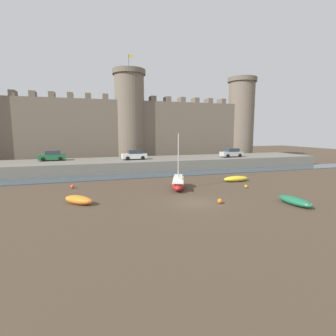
{
  "coord_description": "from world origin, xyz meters",
  "views": [
    {
      "loc": [
        -9.35,
        -21.21,
        6.37
      ],
      "look_at": [
        -0.84,
        5.43,
        2.5
      ],
      "focal_mm": 28.0,
      "sensor_mm": 36.0,
      "label": 1
    }
  ],
  "objects_px": {
    "rowboat_foreground_centre": "(236,179)",
    "mooring_buoy_off_centre": "(220,201)",
    "car_quay_centre_east": "(134,155)",
    "rowboat_foreground_left": "(79,200)",
    "car_quay_west": "(232,153)",
    "car_quay_centre_west": "(52,156)",
    "sailboat_midflat_left": "(178,184)",
    "mooring_buoy_mid_mud": "(72,186)",
    "mooring_buoy_near_channel": "(246,186)",
    "rowboat_midflat_centre": "(295,201)"
  },
  "relations": [
    {
      "from": "rowboat_foreground_centre",
      "to": "mooring_buoy_mid_mud",
      "type": "xyz_separation_m",
      "value": [
        -19.97,
        2.02,
        -0.16
      ]
    },
    {
      "from": "car_quay_west",
      "to": "car_quay_centre_west",
      "type": "height_order",
      "value": "same"
    },
    {
      "from": "mooring_buoy_near_channel",
      "to": "mooring_buoy_off_centre",
      "type": "bearing_deg",
      "value": -140.81
    },
    {
      "from": "rowboat_midflat_centre",
      "to": "car_quay_centre_west",
      "type": "height_order",
      "value": "car_quay_centre_west"
    },
    {
      "from": "rowboat_midflat_centre",
      "to": "sailboat_midflat_left",
      "type": "xyz_separation_m",
      "value": [
        -7.54,
        9.18,
        0.26
      ]
    },
    {
      "from": "rowboat_midflat_centre",
      "to": "car_quay_centre_east",
      "type": "xyz_separation_m",
      "value": [
        -9.4,
        25.71,
        2.14
      ]
    },
    {
      "from": "mooring_buoy_mid_mud",
      "to": "car_quay_centre_east",
      "type": "distance_m",
      "value": 15.87
    },
    {
      "from": "rowboat_foreground_centre",
      "to": "mooring_buoy_off_centre",
      "type": "height_order",
      "value": "rowboat_foreground_centre"
    },
    {
      "from": "mooring_buoy_off_centre",
      "to": "car_quay_centre_east",
      "type": "bearing_deg",
      "value": 98.3
    },
    {
      "from": "rowboat_foreground_centre",
      "to": "car_quay_west",
      "type": "relative_size",
      "value": 0.84
    },
    {
      "from": "car_quay_west",
      "to": "car_quay_centre_west",
      "type": "relative_size",
      "value": 1.0
    },
    {
      "from": "mooring_buoy_mid_mud",
      "to": "mooring_buoy_near_channel",
      "type": "bearing_deg",
      "value": -16.9
    },
    {
      "from": "mooring_buoy_mid_mud",
      "to": "mooring_buoy_off_centre",
      "type": "distance_m",
      "value": 16.75
    },
    {
      "from": "rowboat_foreground_left",
      "to": "mooring_buoy_mid_mud",
      "type": "xyz_separation_m",
      "value": [
        -0.8,
        7.13,
        -0.19
      ]
    },
    {
      "from": "sailboat_midflat_left",
      "to": "car_quay_centre_west",
      "type": "relative_size",
      "value": 1.49
    },
    {
      "from": "rowboat_foreground_centre",
      "to": "sailboat_midflat_left",
      "type": "xyz_separation_m",
      "value": [
        -8.65,
        -1.98,
        0.26
      ]
    },
    {
      "from": "rowboat_midflat_centre",
      "to": "rowboat_foreground_left",
      "type": "bearing_deg",
      "value": 161.49
    },
    {
      "from": "mooring_buoy_near_channel",
      "to": "mooring_buoy_off_centre",
      "type": "xyz_separation_m",
      "value": [
        -6.11,
        -4.98,
        0.04
      ]
    },
    {
      "from": "sailboat_midflat_left",
      "to": "mooring_buoy_near_channel",
      "type": "distance_m",
      "value": 7.85
    },
    {
      "from": "rowboat_foreground_left",
      "to": "mooring_buoy_off_centre",
      "type": "height_order",
      "value": "rowboat_foreground_left"
    },
    {
      "from": "sailboat_midflat_left",
      "to": "car_quay_centre_west",
      "type": "xyz_separation_m",
      "value": [
        -14.85,
        18.89,
        1.87
      ]
    },
    {
      "from": "sailboat_midflat_left",
      "to": "mooring_buoy_mid_mud",
      "type": "xyz_separation_m",
      "value": [
        -11.32,
        4.0,
        -0.42
      ]
    },
    {
      "from": "sailboat_midflat_left",
      "to": "mooring_buoy_near_channel",
      "type": "height_order",
      "value": "sailboat_midflat_left"
    },
    {
      "from": "rowboat_foreground_centre",
      "to": "car_quay_centre_east",
      "type": "distance_m",
      "value": 18.09
    },
    {
      "from": "rowboat_foreground_centre",
      "to": "rowboat_foreground_left",
      "type": "distance_m",
      "value": 19.84
    },
    {
      "from": "sailboat_midflat_left",
      "to": "car_quay_centre_east",
      "type": "height_order",
      "value": "sailboat_midflat_left"
    },
    {
      "from": "mooring_buoy_off_centre",
      "to": "car_quay_centre_west",
      "type": "height_order",
      "value": "car_quay_centre_west"
    },
    {
      "from": "car_quay_centre_east",
      "to": "sailboat_midflat_left",
      "type": "bearing_deg",
      "value": -83.56
    },
    {
      "from": "car_quay_west",
      "to": "car_quay_centre_east",
      "type": "height_order",
      "value": "same"
    },
    {
      "from": "mooring_buoy_mid_mud",
      "to": "car_quay_centre_west",
      "type": "relative_size",
      "value": 0.11
    },
    {
      "from": "rowboat_foreground_centre",
      "to": "car_quay_centre_east",
      "type": "relative_size",
      "value": 0.84
    },
    {
      "from": "mooring_buoy_off_centre",
      "to": "car_quay_west",
      "type": "xyz_separation_m",
      "value": [
        14.6,
        22.22,
        2.29
      ]
    },
    {
      "from": "rowboat_foreground_left",
      "to": "mooring_buoy_off_centre",
      "type": "distance_m",
      "value": 12.58
    },
    {
      "from": "sailboat_midflat_left",
      "to": "car_quay_centre_east",
      "type": "distance_m",
      "value": 16.74
    },
    {
      "from": "mooring_buoy_near_channel",
      "to": "mooring_buoy_mid_mud",
      "type": "bearing_deg",
      "value": 163.1
    },
    {
      "from": "mooring_buoy_near_channel",
      "to": "mooring_buoy_off_centre",
      "type": "relative_size",
      "value": 0.83
    },
    {
      "from": "rowboat_foreground_centre",
      "to": "rowboat_foreground_left",
      "type": "height_order",
      "value": "rowboat_foreground_left"
    },
    {
      "from": "rowboat_foreground_centre",
      "to": "mooring_buoy_near_channel",
      "type": "relative_size",
      "value": 9.58
    },
    {
      "from": "car_quay_west",
      "to": "rowboat_midflat_centre",
      "type": "bearing_deg",
      "value": -109.21
    },
    {
      "from": "car_quay_centre_east",
      "to": "car_quay_centre_west",
      "type": "bearing_deg",
      "value": 169.73
    },
    {
      "from": "car_quay_west",
      "to": "mooring_buoy_mid_mud",
      "type": "bearing_deg",
      "value": -157.29
    },
    {
      "from": "rowboat_foreground_centre",
      "to": "sailboat_midflat_left",
      "type": "height_order",
      "value": "sailboat_midflat_left"
    },
    {
      "from": "car_quay_centre_east",
      "to": "rowboat_foreground_left",
      "type": "bearing_deg",
      "value": -113.75
    },
    {
      "from": "mooring_buoy_mid_mud",
      "to": "car_quay_centre_east",
      "type": "height_order",
      "value": "car_quay_centre_east"
    },
    {
      "from": "rowboat_foreground_left",
      "to": "car_quay_centre_west",
      "type": "relative_size",
      "value": 0.71
    },
    {
      "from": "mooring_buoy_near_channel",
      "to": "car_quay_centre_east",
      "type": "distance_m",
      "value": 20.75
    },
    {
      "from": "rowboat_foreground_centre",
      "to": "rowboat_midflat_centre",
      "type": "height_order",
      "value": "rowboat_foreground_centre"
    },
    {
      "from": "sailboat_midflat_left",
      "to": "car_quay_centre_east",
      "type": "relative_size",
      "value": 1.49
    },
    {
      "from": "rowboat_foreground_left",
      "to": "car_quay_centre_west",
      "type": "xyz_separation_m",
      "value": [
        -4.33,
        22.02,
        2.1
      ]
    },
    {
      "from": "mooring_buoy_near_channel",
      "to": "rowboat_foreground_centre",
      "type": "bearing_deg",
      "value": 74.81
    }
  ]
}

